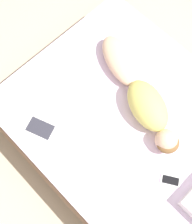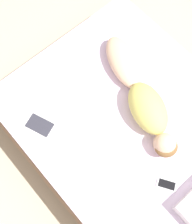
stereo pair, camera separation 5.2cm
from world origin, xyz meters
name	(u,v)px [view 2 (the right image)]	position (x,y,z in m)	size (l,w,h in m)	color
ground_plane	(130,141)	(0.00, 0.00, 0.00)	(12.00, 12.00, 0.00)	#B7A88E
bed	(133,133)	(0.00, 0.00, 0.24)	(1.75, 2.24, 0.49)	tan
person	(141,96)	(-0.17, -0.14, 0.59)	(0.60, 1.20, 0.23)	#DBB28E
open_magazine	(46,116)	(0.52, -0.57, 0.50)	(0.50, 0.44, 0.01)	white
cell_phone	(167,185)	(0.16, 0.51, 0.50)	(0.15, 0.18, 0.01)	silver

